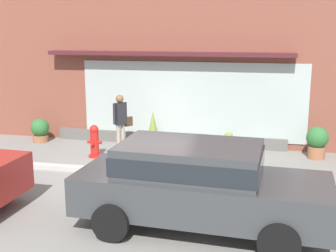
{
  "coord_description": "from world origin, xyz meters",
  "views": [
    {
      "loc": [
        2.93,
        -10.34,
        3.61
      ],
      "look_at": [
        0.39,
        1.2,
        1.0
      ],
      "focal_mm": 46.95,
      "sensor_mm": 36.0,
      "label": 1
    }
  ],
  "objects_px": {
    "fire_hydrant": "(94,141)",
    "potted_plant_near_hydrant": "(40,130)",
    "potted_plant_window_center": "(317,141)",
    "potted_plant_corner_tall": "(153,130)",
    "potted_plant_window_left": "(228,142)",
    "pedestrian_with_handbag": "(121,119)",
    "parked_car_dark_gray": "(197,181)"
  },
  "relations": [
    {
      "from": "fire_hydrant",
      "to": "parked_car_dark_gray",
      "type": "relative_size",
      "value": 0.2
    },
    {
      "from": "fire_hydrant",
      "to": "potted_plant_corner_tall",
      "type": "relative_size",
      "value": 0.85
    },
    {
      "from": "fire_hydrant",
      "to": "potted_plant_window_left",
      "type": "height_order",
      "value": "fire_hydrant"
    },
    {
      "from": "parked_car_dark_gray",
      "to": "potted_plant_corner_tall",
      "type": "xyz_separation_m",
      "value": [
        -2.23,
        5.52,
        -0.39
      ]
    },
    {
      "from": "potted_plant_window_left",
      "to": "fire_hydrant",
      "type": "bearing_deg",
      "value": -159.34
    },
    {
      "from": "fire_hydrant",
      "to": "potted_plant_near_hydrant",
      "type": "bearing_deg",
      "value": 152.23
    },
    {
      "from": "parked_car_dark_gray",
      "to": "potted_plant_window_center",
      "type": "xyz_separation_m",
      "value": [
        2.65,
        5.21,
        -0.42
      ]
    },
    {
      "from": "potted_plant_window_center",
      "to": "pedestrian_with_handbag",
      "type": "bearing_deg",
      "value": -174.14
    },
    {
      "from": "potted_plant_window_left",
      "to": "potted_plant_window_center",
      "type": "height_order",
      "value": "potted_plant_window_center"
    },
    {
      "from": "potted_plant_window_center",
      "to": "potted_plant_corner_tall",
      "type": "xyz_separation_m",
      "value": [
        -4.88,
        0.31,
        0.03
      ]
    },
    {
      "from": "parked_car_dark_gray",
      "to": "potted_plant_window_left",
      "type": "distance_m",
      "value": 5.43
    },
    {
      "from": "fire_hydrant",
      "to": "potted_plant_window_left",
      "type": "relative_size",
      "value": 1.58
    },
    {
      "from": "potted_plant_window_left",
      "to": "potted_plant_window_center",
      "type": "relative_size",
      "value": 0.65
    },
    {
      "from": "pedestrian_with_handbag",
      "to": "parked_car_dark_gray",
      "type": "bearing_deg",
      "value": -112.01
    },
    {
      "from": "potted_plant_near_hydrant",
      "to": "potted_plant_corner_tall",
      "type": "xyz_separation_m",
      "value": [
        3.73,
        0.27,
        0.14
      ]
    },
    {
      "from": "parked_car_dark_gray",
      "to": "potted_plant_near_hydrant",
      "type": "distance_m",
      "value": 7.96
    },
    {
      "from": "pedestrian_with_handbag",
      "to": "potted_plant_window_left",
      "type": "xyz_separation_m",
      "value": [
        3.12,
        0.76,
        -0.72
      ]
    },
    {
      "from": "potted_plant_window_center",
      "to": "potted_plant_near_hydrant",
      "type": "xyz_separation_m",
      "value": [
        -8.62,
        0.04,
        -0.11
      ]
    },
    {
      "from": "potted_plant_window_center",
      "to": "potted_plant_near_hydrant",
      "type": "bearing_deg",
      "value": 179.75
    },
    {
      "from": "fire_hydrant",
      "to": "potted_plant_window_center",
      "type": "bearing_deg",
      "value": 11.09
    },
    {
      "from": "potted_plant_window_left",
      "to": "potted_plant_window_center",
      "type": "distance_m",
      "value": 2.53
    },
    {
      "from": "fire_hydrant",
      "to": "potted_plant_near_hydrant",
      "type": "xyz_separation_m",
      "value": [
        -2.39,
        1.26,
        -0.07
      ]
    },
    {
      "from": "fire_hydrant",
      "to": "parked_car_dark_gray",
      "type": "bearing_deg",
      "value": -48.12
    },
    {
      "from": "pedestrian_with_handbag",
      "to": "parked_car_dark_gray",
      "type": "distance_m",
      "value": 5.51
    },
    {
      "from": "pedestrian_with_handbag",
      "to": "potted_plant_near_hydrant",
      "type": "relative_size",
      "value": 2.27
    },
    {
      "from": "potted_plant_window_center",
      "to": "potted_plant_corner_tall",
      "type": "height_order",
      "value": "potted_plant_corner_tall"
    },
    {
      "from": "fire_hydrant",
      "to": "potted_plant_window_left",
      "type": "distance_m",
      "value": 3.97
    },
    {
      "from": "fire_hydrant",
      "to": "potted_plant_window_center",
      "type": "relative_size",
      "value": 1.02
    },
    {
      "from": "potted_plant_window_left",
      "to": "potted_plant_corner_tall",
      "type": "bearing_deg",
      "value": 176.88
    },
    {
      "from": "potted_plant_corner_tall",
      "to": "potted_plant_window_left",
      "type": "bearing_deg",
      "value": -3.12
    },
    {
      "from": "potted_plant_window_left",
      "to": "potted_plant_near_hydrant",
      "type": "height_order",
      "value": "potted_plant_near_hydrant"
    },
    {
      "from": "parked_car_dark_gray",
      "to": "potted_plant_window_center",
      "type": "bearing_deg",
      "value": 66.25
    }
  ]
}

